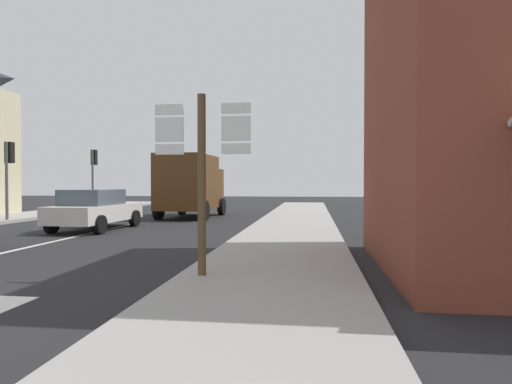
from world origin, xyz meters
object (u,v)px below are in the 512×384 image
Objects in this scene: route_sign_post at (202,171)px; traffic_light_far_left at (94,166)px; delivery_truck at (191,184)px; traffic_light_near_left at (9,163)px; sedan_far at (95,209)px.

traffic_light_far_left reaches higher than route_sign_post.
delivery_truck is 1.46× the size of traffic_light_near_left.
route_sign_post is 0.87× the size of traffic_light_far_left.
sedan_far is at bearing -62.17° from traffic_light_far_left.
traffic_light_near_left is (-5.07, 2.25, 1.80)m from sedan_far.
sedan_far is 1.23× the size of traffic_light_near_left.
traffic_light_near_left is at bearing -90.00° from traffic_light_far_left.
route_sign_post is (4.11, -13.83, 0.26)m from delivery_truck.
delivery_truck is at bearing 106.55° from route_sign_post.
sedan_far is 1.15× the size of traffic_light_far_left.
traffic_light_far_left reaches higher than delivery_truck.
sedan_far is 9.90m from route_sign_post.
route_sign_post is at bearing -52.53° from sedan_far.
delivery_truck is (1.87, 6.03, 0.89)m from sedan_far.
traffic_light_far_left is (-11.06, 17.42, 0.82)m from route_sign_post.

